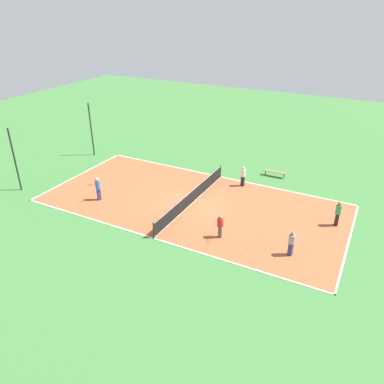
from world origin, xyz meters
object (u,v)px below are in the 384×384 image
at_px(player_far_green, 338,212).
at_px(player_baseline_gray, 292,242).
at_px(player_near_blue, 98,187).
at_px(tennis_ball_midcourt, 248,248).
at_px(fence_post_back_left, 15,160).
at_px(player_coach_red, 220,225).
at_px(tennis_ball_left_sideline, 96,174).
at_px(tennis_net, 192,196).
at_px(bench, 275,172).
at_px(fence_post_back_right, 91,130).
at_px(player_far_white, 243,175).

height_order(player_far_green, player_baseline_gray, player_far_green).
relative_size(player_near_blue, player_baseline_gray, 1.11).
relative_size(player_near_blue, tennis_ball_midcourt, 25.92).
bearing_deg(fence_post_back_left, player_coach_red, -86.21).
height_order(player_far_green, tennis_ball_midcourt, player_far_green).
distance_m(player_near_blue, tennis_ball_left_sideline, 4.76).
distance_m(tennis_net, player_near_blue, 6.83).
bearing_deg(bench, fence_post_back_left, 34.76).
relative_size(bench, fence_post_back_left, 0.37).
height_order(bench, tennis_ball_left_sideline, bench).
distance_m(player_coach_red, player_far_green, 7.75).
height_order(player_coach_red, fence_post_back_left, fence_post_back_left).
distance_m(tennis_net, fence_post_back_right, 13.52).
xyz_separation_m(player_far_white, player_near_blue, (-7.10, 8.45, 0.09)).
xyz_separation_m(tennis_ball_left_sideline, fence_post_back_left, (-4.85, 3.25, 2.41)).
height_order(player_far_white, tennis_ball_left_sideline, player_far_white).
bearing_deg(player_baseline_gray, tennis_ball_midcourt, -152.11).
relative_size(tennis_ball_midcourt, fence_post_back_left, 0.01).
distance_m(player_baseline_gray, tennis_ball_left_sideline, 17.69).
xyz_separation_m(tennis_ball_midcourt, fence_post_back_left, (-0.72, 18.25, 2.41)).
bearing_deg(bench, tennis_ball_midcourt, 98.58).
bearing_deg(fence_post_back_right, player_baseline_gray, -109.11).
bearing_deg(player_far_white, fence_post_back_right, -163.75).
xyz_separation_m(player_baseline_gray, tennis_ball_midcourt, (-0.57, 2.31, -0.86)).
xyz_separation_m(bench, player_near_blue, (-10.06, 10.16, 0.65)).
bearing_deg(player_far_white, tennis_ball_midcourt, -51.32).
bearing_deg(player_near_blue, tennis_ball_left_sideline, -108.24).
height_order(player_near_blue, fence_post_back_left, fence_post_back_left).
distance_m(player_far_white, player_coach_red, 7.62).
bearing_deg(fence_post_back_right, bench, -79.38).
relative_size(player_coach_red, tennis_ball_midcourt, 22.75).
bearing_deg(player_far_white, bench, 75.61).
relative_size(player_far_white, player_baseline_gray, 1.03).
bearing_deg(player_far_green, tennis_ball_left_sideline, 77.84).
distance_m(tennis_net, tennis_ball_left_sideline, 9.49).
relative_size(tennis_ball_left_sideline, fence_post_back_right, 0.01).
bearing_deg(tennis_ball_left_sideline, player_coach_red, -106.17).
height_order(player_far_white, fence_post_back_right, fence_post_back_right).
height_order(player_far_green, tennis_ball_left_sideline, player_far_green).
bearing_deg(player_near_blue, tennis_ball_midcourt, 114.56).
distance_m(tennis_net, fence_post_back_left, 13.52).
distance_m(fence_post_back_left, fence_post_back_right, 8.42).
xyz_separation_m(tennis_ball_midcourt, fence_post_back_right, (7.69, 18.25, 2.41)).
relative_size(player_coach_red, fence_post_back_left, 0.31).
distance_m(bench, tennis_ball_midcourt, 10.94).
height_order(player_baseline_gray, fence_post_back_left, fence_post_back_left).
bearing_deg(tennis_ball_midcourt, player_far_green, -38.89).
height_order(player_coach_red, fence_post_back_right, fence_post_back_right).
bearing_deg(bench, tennis_net, 61.87).
relative_size(tennis_net, player_near_blue, 5.77).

